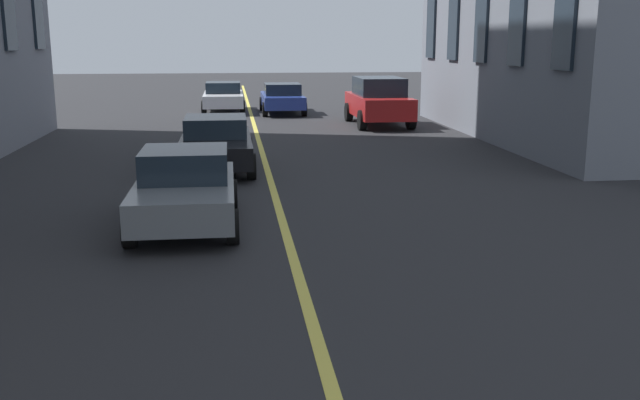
% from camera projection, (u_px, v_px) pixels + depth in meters
% --- Properties ---
extents(lane_centre_line, '(80.00, 0.16, 0.01)m').
position_uv_depth(lane_centre_line, '(281.00, 217.00, 13.77)').
color(lane_centre_line, '#D8C64C').
rests_on(lane_centre_line, ground_plane).
extents(car_red_near, '(4.70, 2.14, 1.88)m').
position_uv_depth(car_red_near, '(379.00, 101.00, 28.25)').
color(car_red_near, '#B21E1E').
rests_on(car_red_near, ground_plane).
extents(car_white_far, '(4.40, 1.95, 1.37)m').
position_uv_depth(car_white_far, '(223.00, 97.00, 33.64)').
color(car_white_far, silver).
rests_on(car_white_far, ground_plane).
extents(car_grey_mid, '(3.90, 1.89, 1.40)m').
position_uv_depth(car_grey_mid, '(185.00, 188.00, 13.02)').
color(car_grey_mid, slate).
rests_on(car_grey_mid, ground_plane).
extents(car_black_parked_a, '(4.40, 1.95, 1.37)m').
position_uv_depth(car_black_parked_a, '(216.00, 143.00, 18.67)').
color(car_black_parked_a, black).
rests_on(car_black_parked_a, ground_plane).
extents(car_blue_oncoming, '(4.40, 1.95, 1.37)m').
position_uv_depth(car_blue_oncoming, '(282.00, 98.00, 32.84)').
color(car_blue_oncoming, navy).
rests_on(car_blue_oncoming, ground_plane).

